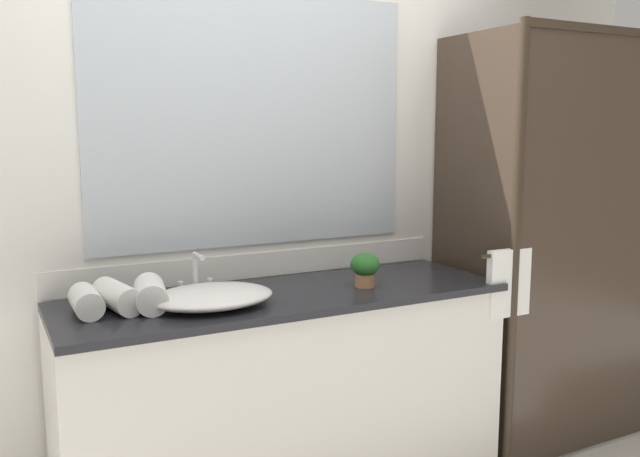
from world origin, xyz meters
The scene contains 11 objects.
wall_back_with_mirror centered at (0.00, 0.34, 1.31)m, with size 4.40×0.06×2.60m.
vanity_cabinet centered at (0.00, 0.01, 0.45)m, with size 1.80×0.58×0.90m.
shower_enclosure centered at (1.28, -0.19, 1.02)m, with size 1.20×0.59×2.00m.
sink_basin centered at (-0.33, -0.05, 0.94)m, with size 0.47×0.35×0.07m, color white.
faucet centered at (-0.33, 0.14, 0.95)m, with size 0.17×0.13×0.17m.
potted_plant centered at (0.33, -0.06, 0.98)m, with size 0.12×0.12×0.14m.
amenity_bottle_lotion centered at (0.47, 0.18, 0.94)m, with size 0.03×0.03×0.08m.
amenity_bottle_shampoo centered at (0.45, 0.13, 0.95)m, with size 0.03×0.03×0.10m.
rolled_towel_near_edge centered at (-0.76, 0.03, 0.95)m, with size 0.10×0.10×0.20m, color white.
rolled_towel_middle centered at (-0.65, 0.04, 0.95)m, with size 0.10×0.10×0.25m, color white.
rolled_towel_far_edge centered at (-0.54, 0.01, 0.96)m, with size 0.11×0.11×0.24m, color white.
Camera 1 is at (-1.07, -2.35, 1.54)m, focal length 37.12 mm.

